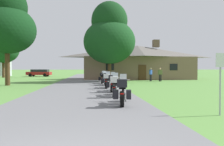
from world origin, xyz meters
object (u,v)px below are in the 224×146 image
(bystander_blue_shirt_near_lodge, at_px, (151,74))
(bystander_olive_shirt_beside_signpost, at_px, (160,74))
(motorcycle_orange_nearest_to_camera, at_px, (123,92))
(tree_left_near, at_px, (7,23))
(tree_left_far, at_px, (3,46))
(parked_red_suv_far_left, at_px, (39,73))
(tree_by_lodge_front, at_px, (109,36))
(motorcycle_black_fourth_in_row, at_px, (107,81))
(motorcycle_blue_fifth_in_row, at_px, (105,79))
(motorcycle_white_farthest_in_row, at_px, (102,78))
(metal_silo_distant, at_px, (3,59))
(motorcycle_black_third_in_row, at_px, (112,83))
(metal_signpost_roadside, at_px, (220,76))
(motorcycle_black_second_in_row, at_px, (115,86))

(bystander_blue_shirt_near_lodge, distance_m, bystander_olive_shirt_beside_signpost, 1.19)
(motorcycle_orange_nearest_to_camera, bearing_deg, tree_left_near, 136.86)
(tree_left_far, xyz_separation_m, parked_red_suv_far_left, (5.06, 4.52, -4.66))
(bystander_blue_shirt_near_lodge, distance_m, tree_by_lodge_front, 7.02)
(motorcycle_black_fourth_in_row, xyz_separation_m, motorcycle_blue_fifth_in_row, (0.05, 2.86, -0.01))
(parked_red_suv_far_left, bearing_deg, tree_by_lodge_front, -138.99)
(motorcycle_white_farthest_in_row, xyz_separation_m, metal_silo_distant, (-19.92, 25.85, 2.95))
(parked_red_suv_far_left, bearing_deg, motorcycle_black_fourth_in_row, -150.63)
(motorcycle_blue_fifth_in_row, height_order, tree_by_lodge_front, tree_by_lodge_front)
(motorcycle_orange_nearest_to_camera, xyz_separation_m, motorcycle_white_farthest_in_row, (-0.17, 13.31, 0.00))
(motorcycle_black_third_in_row, relative_size, metal_signpost_roadside, 0.97)
(motorcycle_black_fourth_in_row, height_order, motorcycle_blue_fifth_in_row, same)
(bystander_blue_shirt_near_lodge, relative_size, metal_silo_distant, 0.24)
(bystander_blue_shirt_near_lodge, xyz_separation_m, tree_left_far, (-22.72, 12.78, 4.49))
(motorcycle_blue_fifth_in_row, bearing_deg, bystander_olive_shirt_beside_signpost, 40.84)
(motorcycle_black_third_in_row, bearing_deg, bystander_olive_shirt_beside_signpost, 67.41)
(motorcycle_white_farthest_in_row, bearing_deg, tree_left_near, -164.92)
(motorcycle_orange_nearest_to_camera, xyz_separation_m, metal_signpost_roadside, (3.08, -2.11, 0.74))
(bystander_olive_shirt_beside_signpost, bearing_deg, motorcycle_black_third_in_row, -97.52)
(tree_left_far, bearing_deg, parked_red_suv_far_left, 41.79)
(motorcycle_black_second_in_row, xyz_separation_m, parked_red_suv_far_left, (-11.52, 31.98, 0.16))
(bystander_olive_shirt_beside_signpost, distance_m, tree_left_near, 17.76)
(metal_signpost_roadside, bearing_deg, motorcycle_blue_fifth_in_row, 103.52)
(motorcycle_orange_nearest_to_camera, xyz_separation_m, tree_left_near, (-9.21, 12.22, 5.27))
(tree_left_far, xyz_separation_m, tree_by_lodge_front, (17.46, -13.39, 0.11))
(motorcycle_black_fourth_in_row, relative_size, tree_left_far, 0.23)
(bystander_blue_shirt_near_lodge, xyz_separation_m, metal_signpost_roadside, (-3.05, -19.70, 0.40))
(bystander_olive_shirt_beside_signpost, xyz_separation_m, tree_left_near, (-16.38, -4.78, 4.95))
(motorcycle_orange_nearest_to_camera, xyz_separation_m, motorcycle_black_third_in_row, (0.07, 5.29, 0.00))
(bystander_blue_shirt_near_lodge, bearing_deg, motorcycle_white_farthest_in_row, 178.03)
(tree_left_far, height_order, tree_by_lodge_front, tree_by_lodge_front)
(parked_red_suv_far_left, bearing_deg, motorcycle_orange_nearest_to_camera, -155.40)
(bystander_olive_shirt_beside_signpost, relative_size, metal_signpost_roadside, 0.78)
(motorcycle_blue_fifth_in_row, xyz_separation_m, tree_left_far, (-16.56, 19.55, 4.83))
(parked_red_suv_far_left, bearing_deg, bystander_olive_shirt_beside_signpost, -127.43)
(motorcycle_blue_fifth_in_row, distance_m, tree_by_lodge_front, 7.95)
(metal_signpost_roadside, relative_size, tree_by_lodge_front, 0.22)
(motorcycle_black_fourth_in_row, relative_size, tree_left_near, 0.22)
(tree_left_far, relative_size, parked_red_suv_far_left, 1.86)
(motorcycle_orange_nearest_to_camera, bearing_deg, motorcycle_white_farthest_in_row, 100.59)
(motorcycle_black_fourth_in_row, height_order, tree_left_far, tree_left_far)
(motorcycle_orange_nearest_to_camera, distance_m, motorcycle_black_fourth_in_row, 7.97)
(motorcycle_orange_nearest_to_camera, xyz_separation_m, motorcycle_blue_fifth_in_row, (-0.03, 10.82, 0.00))
(motorcycle_black_second_in_row, height_order, parked_red_suv_far_left, parked_red_suv_far_left)
(motorcycle_blue_fifth_in_row, bearing_deg, metal_signpost_roadside, -76.29)
(bystander_blue_shirt_near_lodge, relative_size, tree_left_far, 0.19)
(bystander_olive_shirt_beside_signpost, bearing_deg, parked_red_suv_far_left, 159.93)
(metal_signpost_roadside, distance_m, tree_left_far, 38.19)
(motorcycle_blue_fifth_in_row, bearing_deg, tree_left_near, 171.54)
(motorcycle_black_second_in_row, distance_m, motorcycle_black_third_in_row, 2.38)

